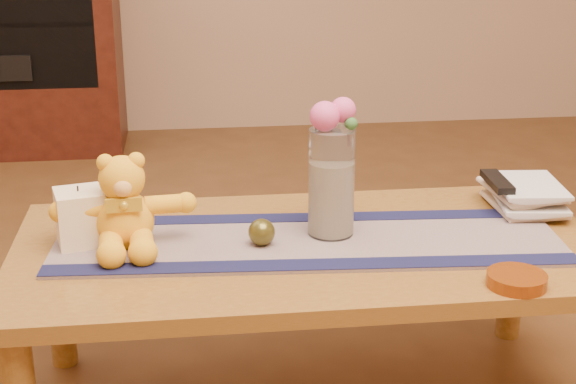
{
  "coord_description": "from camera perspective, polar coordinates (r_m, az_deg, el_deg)",
  "views": [
    {
      "loc": [
        -0.28,
        -1.84,
        1.23
      ],
      "look_at": [
        -0.05,
        0.0,
        0.58
      ],
      "focal_mm": 52.82,
      "sensor_mm": 36.0,
      "label": 1
    }
  ],
  "objects": [
    {
      "name": "leaf_sprig",
      "position": [
        1.95,
        4.27,
        4.61
      ],
      "size": [
        0.03,
        0.03,
        0.03
      ],
      "primitive_type": "sphere",
      "color": "#33662D",
      "rests_on": "glass_vase"
    },
    {
      "name": "blue_flower_side",
      "position": [
        1.98,
        2.06,
        4.9
      ],
      "size": [
        0.04,
        0.04,
        0.04
      ],
      "primitive_type": "sphere",
      "color": "#4A58A1",
      "rests_on": "glass_vase"
    },
    {
      "name": "table_leg_br",
      "position": [
        2.54,
        14.89,
        -5.19
      ],
      "size": [
        0.07,
        0.07,
        0.41
      ],
      "primitive_type": "cylinder",
      "color": "brown",
      "rests_on": "floor"
    },
    {
      "name": "rose_right",
      "position": [
        1.97,
        3.72,
        5.54
      ],
      "size": [
        0.06,
        0.06,
        0.06
      ],
      "primitive_type": "sphere",
      "color": "#E25092",
      "rests_on": "glass_vase"
    },
    {
      "name": "book_top",
      "position": [
        2.26,
        13.9,
        0.33
      ],
      "size": [
        0.19,
        0.24,
        0.02
      ],
      "primitive_type": "imported",
      "rotation": [
        0.0,
        0.0,
        -0.1
      ],
      "color": "beige",
      "rests_on": "book_upper"
    },
    {
      "name": "runner_border_near",
      "position": [
        1.88,
        1.74,
        -4.9
      ],
      "size": [
        1.2,
        0.14,
        0.0
      ],
      "primitive_type": "cube",
      "rotation": [
        0.0,
        0.0,
        -0.07
      ],
      "color": "#13153B",
      "rests_on": "persian_runner"
    },
    {
      "name": "tv_remote",
      "position": [
        2.24,
        13.9,
        0.69
      ],
      "size": [
        0.05,
        0.16,
        0.02
      ],
      "primitive_type": "cube",
      "rotation": [
        0.0,
        0.0,
        -0.05
      ],
      "color": "black",
      "rests_on": "book_top"
    },
    {
      "name": "blue_flower_back",
      "position": [
        2.0,
        3.13,
        5.26
      ],
      "size": [
        0.04,
        0.04,
        0.04
      ],
      "primitive_type": "sphere",
      "color": "#4A58A1",
      "rests_on": "glass_vase"
    },
    {
      "name": "book_bottom",
      "position": [
        2.28,
        13.68,
        -1.01
      ],
      "size": [
        0.17,
        0.22,
        0.02
      ],
      "primitive_type": "imported",
      "rotation": [
        0.0,
        0.0,
        0.0
      ],
      "color": "beige",
      "rests_on": "coffee_table_top"
    },
    {
      "name": "pillar_candle",
      "position": [
        2.03,
        -13.81,
        -1.65
      ],
      "size": [
        0.13,
        0.13,
        0.13
      ],
      "primitive_type": "cube",
      "rotation": [
        0.0,
        0.0,
        0.23
      ],
      "color": "#FFEBBB",
      "rests_on": "persian_runner"
    },
    {
      "name": "book_upper",
      "position": [
        2.26,
        13.59,
        -0.08
      ],
      "size": [
        0.18,
        0.23,
        0.02
      ],
      "primitive_type": "imported",
      "rotation": [
        0.0,
        0.0,
        0.06
      ],
      "color": "beige",
      "rests_on": "book_lower"
    },
    {
      "name": "runner_border_far",
      "position": [
        2.15,
        1.09,
        -1.72
      ],
      "size": [
        1.2,
        0.14,
        0.0
      ],
      "primitive_type": "cube",
      "rotation": [
        0.0,
        0.0,
        -0.07
      ],
      "color": "#13153B",
      "rests_on": "persian_runner"
    },
    {
      "name": "bronze_ball",
      "position": [
        1.98,
        -1.79,
        -2.72
      ],
      "size": [
        0.08,
        0.08,
        0.06
      ],
      "primitive_type": "sphere",
      "rotation": [
        0.0,
        0.0,
        -0.35
      ],
      "color": "#4C4819",
      "rests_on": "persian_runner"
    },
    {
      "name": "potpourri_fill",
      "position": [
        2.02,
        2.92,
        -0.41
      ],
      "size": [
        0.09,
        0.09,
        0.18
      ],
      "primitive_type": "cylinder",
      "color": "beige",
      "rests_on": "glass_vase"
    },
    {
      "name": "teddy_bear",
      "position": [
        1.99,
        -11.01,
        -0.67
      ],
      "size": [
        0.33,
        0.28,
        0.21
      ],
      "primitive_type": null,
      "rotation": [
        0.0,
        0.0,
        0.08
      ],
      "color": "yellow",
      "rests_on": "persian_runner"
    },
    {
      "name": "persian_runner",
      "position": [
        2.02,
        1.39,
        -3.33
      ],
      "size": [
        1.22,
        0.43,
        0.01
      ],
      "primitive_type": "cube",
      "rotation": [
        0.0,
        0.0,
        -0.07
      ],
      "color": "#1B204C",
      "rests_on": "coffee_table_top"
    },
    {
      "name": "candle_wick",
      "position": [
        2.01,
        -13.97,
        0.23
      ],
      "size": [
        0.0,
        0.0,
        0.01
      ],
      "primitive_type": "cylinder",
      "rotation": [
        0.0,
        0.0,
        0.23
      ],
      "color": "black",
      "rests_on": "pillar_candle"
    },
    {
      "name": "glass_vase",
      "position": [
        2.01,
        2.94,
        0.64
      ],
      "size": [
        0.11,
        0.11,
        0.26
      ],
      "primitive_type": "cylinder",
      "color": "silver",
      "rests_on": "persian_runner"
    },
    {
      "name": "rose_left",
      "position": [
        1.95,
        2.49,
        5.12
      ],
      "size": [
        0.07,
        0.07,
        0.07
      ],
      "primitive_type": "sphere",
      "color": "#E25092",
      "rests_on": "glass_vase"
    },
    {
      "name": "amber_dish",
      "position": [
        1.86,
        15.14,
        -5.74
      ],
      "size": [
        0.13,
        0.13,
        0.03
      ],
      "primitive_type": "cylinder",
      "rotation": [
        0.0,
        0.0,
        -0.02
      ],
      "color": "#BF5914",
      "rests_on": "coffee_table_top"
    },
    {
      "name": "coffee_table_top",
      "position": [
        2.03,
        1.41,
        -3.94
      ],
      "size": [
        1.4,
        0.7,
        0.04
      ],
      "primitive_type": "cube",
      "color": "brown",
      "rests_on": "floor"
    },
    {
      "name": "book_lower",
      "position": [
        2.27,
        13.87,
        -0.59
      ],
      "size": [
        0.19,
        0.24,
        0.02
      ],
      "primitive_type": "imported",
      "rotation": [
        0.0,
        0.0,
        -0.14
      ],
      "color": "beige",
      "rests_on": "book_bottom"
    },
    {
      "name": "table_leg_bl",
      "position": [
        2.39,
        -15.15,
        -6.76
      ],
      "size": [
        0.07,
        0.07,
        0.41
      ],
      "primitive_type": "cylinder",
      "color": "brown",
      "rests_on": "floor"
    }
  ]
}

